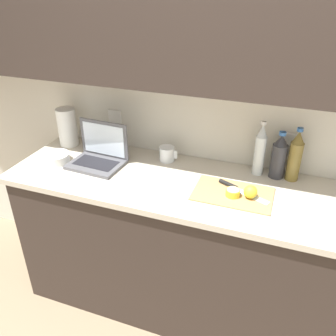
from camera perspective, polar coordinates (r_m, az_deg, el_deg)
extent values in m
plane|color=#847056|center=(2.53, 8.07, -21.72)|extent=(12.00, 12.00, 0.00)
cube|color=silver|center=(2.07, 12.75, 10.03)|extent=(5.20, 0.06, 2.60)
cube|color=white|center=(2.34, -8.48, 7.77)|extent=(0.09, 0.01, 0.12)
cube|color=white|center=(2.09, 18.41, 3.86)|extent=(0.09, 0.01, 0.12)
cube|color=#332823|center=(1.79, 13.49, 22.55)|extent=(4.42, 0.32, 0.70)
cube|color=#332823|center=(2.21, 8.89, -14.25)|extent=(2.46, 0.60, 0.90)
cube|color=beige|center=(1.92, 9.94, -4.04)|extent=(2.54, 0.64, 0.03)
cube|color=#515156|center=(2.15, -11.52, 0.52)|extent=(0.32, 0.25, 0.02)
cube|color=black|center=(2.15, -11.54, 0.78)|extent=(0.26, 0.15, 0.00)
cube|color=#515156|center=(2.18, -10.21, 4.56)|extent=(0.32, 0.03, 0.23)
cube|color=silver|center=(2.18, -10.30, 4.50)|extent=(0.28, 0.02, 0.19)
cube|color=tan|center=(1.88, 10.36, -4.09)|extent=(0.41, 0.26, 0.01)
cube|color=silver|center=(1.87, 13.33, -4.45)|extent=(0.19, 0.11, 0.00)
cylinder|color=black|center=(1.93, 9.63, -2.56)|extent=(0.11, 0.07, 0.02)
cylinder|color=yellow|center=(1.85, 10.34, -3.93)|extent=(0.07, 0.07, 0.04)
cylinder|color=#F4EAA3|center=(1.84, 10.39, -3.43)|extent=(0.06, 0.06, 0.00)
sphere|color=yellow|center=(1.84, 13.08, -3.74)|extent=(0.07, 0.07, 0.07)
cylinder|color=olive|center=(2.05, 19.58, 0.99)|extent=(0.07, 0.07, 0.22)
cone|color=olive|center=(1.99, 20.25, 4.66)|extent=(0.06, 0.06, 0.07)
cylinder|color=#3366B2|center=(1.97, 20.46, 5.80)|extent=(0.03, 0.03, 0.02)
cylinder|color=#333338|center=(2.05, 17.24, 1.06)|extent=(0.08, 0.08, 0.20)
cone|color=#333338|center=(2.00, 17.76, 4.29)|extent=(0.07, 0.07, 0.06)
cylinder|color=#3366B2|center=(1.99, 17.92, 5.29)|extent=(0.04, 0.04, 0.02)
cylinder|color=silver|center=(2.05, 14.42, 1.95)|extent=(0.06, 0.06, 0.23)
cone|color=silver|center=(1.99, 14.94, 5.81)|extent=(0.06, 0.06, 0.07)
cylinder|color=white|center=(1.97, 15.11, 7.00)|extent=(0.03, 0.03, 0.02)
cylinder|color=silver|center=(2.16, -0.18, 2.29)|extent=(0.09, 0.09, 0.09)
cube|color=silver|center=(2.14, 1.23, 2.17)|extent=(0.02, 0.01, 0.05)
cylinder|color=white|center=(2.26, -17.53, 1.60)|extent=(0.16, 0.16, 0.05)
cylinder|color=white|center=(2.43, -15.83, 6.36)|extent=(0.12, 0.12, 0.25)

